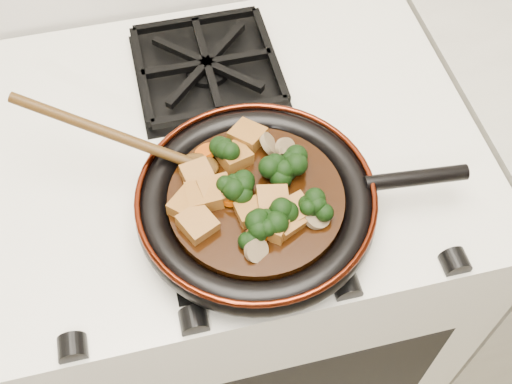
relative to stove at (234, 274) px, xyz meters
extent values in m
cube|color=silver|center=(0.00, 0.00, 0.00)|extent=(0.76, 0.60, 0.90)
cylinder|color=black|center=(0.01, -0.15, 0.48)|extent=(0.29, 0.29, 0.01)
torus|color=black|center=(0.01, -0.15, 0.49)|extent=(0.32, 0.32, 0.04)
torus|color=#4D180B|center=(0.01, -0.15, 0.51)|extent=(0.32, 0.32, 0.01)
cylinder|color=black|center=(0.23, -0.17, 0.51)|extent=(0.14, 0.03, 0.02)
cylinder|color=black|center=(0.01, -0.15, 0.50)|extent=(0.23, 0.23, 0.02)
cube|color=brown|center=(0.02, -0.06, 0.52)|extent=(0.06, 0.06, 0.03)
cube|color=brown|center=(0.02, -0.20, 0.52)|extent=(0.06, 0.06, 0.03)
cube|color=brown|center=(-0.04, -0.14, 0.52)|extent=(0.05, 0.05, 0.03)
cube|color=brown|center=(-0.07, -0.18, 0.52)|extent=(0.06, 0.06, 0.03)
cube|color=brown|center=(0.04, -0.20, 0.52)|extent=(0.05, 0.05, 0.03)
cube|color=brown|center=(0.03, -0.17, 0.52)|extent=(0.05, 0.05, 0.03)
cube|color=brown|center=(-0.06, -0.14, 0.52)|extent=(0.05, 0.04, 0.03)
cube|color=brown|center=(-0.06, -0.11, 0.52)|extent=(0.05, 0.05, 0.03)
cube|color=brown|center=(-0.08, -0.15, 0.52)|extent=(0.06, 0.06, 0.02)
cube|color=brown|center=(0.00, -0.09, 0.52)|extent=(0.05, 0.05, 0.03)
cube|color=brown|center=(0.05, -0.19, 0.52)|extent=(0.05, 0.05, 0.02)
cube|color=brown|center=(0.00, -0.18, 0.52)|extent=(0.04, 0.04, 0.02)
cylinder|color=#AE4104|center=(-0.04, -0.07, 0.51)|extent=(0.03, 0.03, 0.02)
cylinder|color=#AE4104|center=(0.00, -0.21, 0.51)|extent=(0.03, 0.03, 0.02)
cylinder|color=#AE4104|center=(0.03, -0.19, 0.51)|extent=(0.03, 0.03, 0.01)
cylinder|color=#AE4104|center=(-0.08, -0.18, 0.51)|extent=(0.03, 0.03, 0.01)
cylinder|color=#AE4104|center=(-0.02, -0.15, 0.51)|extent=(0.03, 0.03, 0.01)
cylinder|color=olive|center=(0.05, -0.08, 0.52)|extent=(0.03, 0.04, 0.03)
cylinder|color=olive|center=(0.07, -0.09, 0.52)|extent=(0.04, 0.04, 0.03)
cylinder|color=olive|center=(0.08, -0.20, 0.52)|extent=(0.05, 0.05, 0.02)
cylinder|color=olive|center=(-0.01, -0.23, 0.52)|extent=(0.04, 0.04, 0.03)
cylinder|color=olive|center=(0.07, -0.10, 0.52)|extent=(0.04, 0.04, 0.03)
ellipsoid|color=#40280D|center=(-0.05, -0.09, 0.51)|extent=(0.07, 0.06, 0.02)
cylinder|color=#40280D|center=(-0.16, -0.03, 0.55)|extent=(0.02, 0.02, 0.26)
camera|label=1|loc=(-0.10, -0.60, 1.21)|focal=45.00mm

